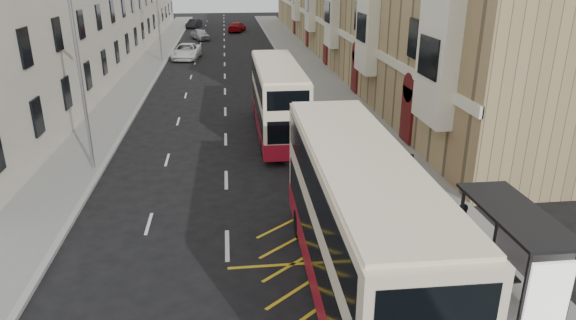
{
  "coord_description": "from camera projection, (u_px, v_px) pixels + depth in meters",
  "views": [
    {
      "loc": [
        0.28,
        -12.14,
        9.35
      ],
      "look_at": [
        2.51,
        6.71,
        2.13
      ],
      "focal_mm": 32.0,
      "sensor_mm": 36.0,
      "label": 1
    }
  ],
  "objects": [
    {
      "name": "pedestrian_far",
      "position": [
        411.0,
        170.0,
        22.51
      ],
      "size": [
        0.93,
        0.87,
        1.54
      ],
      "primitive_type": "imported",
      "rotation": [
        0.0,
        0.0,
        2.43
      ],
      "color": "black",
      "rests_on": "pavement_right"
    },
    {
      "name": "pavement_left",
      "position": [
        132.0,
        87.0,
        41.56
      ],
      "size": [
        3.0,
        120.0,
        0.15
      ],
      "primitive_type": "cube",
      "color": "slate",
      "rests_on": "ground"
    },
    {
      "name": "road_markings",
      "position": [
        224.0,
        56.0,
        56.32
      ],
      "size": [
        10.0,
        110.0,
        0.01
      ],
      "primitive_type": null,
      "color": "silver",
      "rests_on": "ground"
    },
    {
      "name": "double_decker_front",
      "position": [
        357.0,
        225.0,
        14.74
      ],
      "size": [
        2.8,
        11.61,
        4.62
      ],
      "rotation": [
        0.0,
        0.0,
        -0.01
      ],
      "color": "#FCE7C1",
      "rests_on": "ground"
    },
    {
      "name": "pedestrian_mid",
      "position": [
        462.0,
        225.0,
        17.72
      ],
      "size": [
        0.81,
        0.65,
        1.58
      ],
      "primitive_type": "imported",
      "rotation": [
        0.0,
        0.0,
        0.08
      ],
      "color": "black",
      "rests_on": "pavement_right"
    },
    {
      "name": "kerb_left",
      "position": [
        151.0,
        87.0,
        41.72
      ],
      "size": [
        0.25,
        120.0,
        0.15
      ],
      "primitive_type": "cube",
      "color": "#989892",
      "rests_on": "ground"
    },
    {
      "name": "guard_railing",
      "position": [
        385.0,
        195.0,
        20.28
      ],
      "size": [
        0.06,
        6.56,
        1.01
      ],
      "color": "#AA1709",
      "rests_on": "pavement_right"
    },
    {
      "name": "car_dark",
      "position": [
        194.0,
        24.0,
        81.04
      ],
      "size": [
        2.56,
        4.41,
        1.38
      ],
      "primitive_type": "imported",
      "rotation": [
        0.0,
        0.0,
        -0.28
      ],
      "color": "black",
      "rests_on": "ground"
    },
    {
      "name": "car_red",
      "position": [
        237.0,
        27.0,
        76.52
      ],
      "size": [
        3.15,
        5.2,
        1.41
      ],
      "primitive_type": "imported",
      "rotation": [
        0.0,
        0.0,
        2.88
      ],
      "color": "#A0050A",
      "rests_on": "ground"
    },
    {
      "name": "street_lamp_far",
      "position": [
        159.0,
        16.0,
        51.2
      ],
      "size": [
        0.93,
        0.18,
        8.0
      ],
      "color": "gray",
      "rests_on": "pavement_left"
    },
    {
      "name": "pavement_right",
      "position": [
        320.0,
        83.0,
        43.26
      ],
      "size": [
        4.0,
        120.0,
        0.15
      ],
      "primitive_type": "cube",
      "color": "slate",
      "rests_on": "ground"
    },
    {
      "name": "street_lamp_near",
      "position": [
        82.0,
        76.0,
        23.35
      ],
      "size": [
        0.93,
        0.18,
        8.0
      ],
      "color": "gray",
      "rests_on": "pavement_left"
    },
    {
      "name": "kerb_right",
      "position": [
        297.0,
        83.0,
        43.04
      ],
      "size": [
        0.25,
        120.0,
        0.15
      ],
      "primitive_type": "cube",
      "color": "#989892",
      "rests_on": "ground"
    },
    {
      "name": "white_van",
      "position": [
        187.0,
        51.0,
        54.29
      ],
      "size": [
        3.19,
        5.95,
        1.59
      ],
      "primitive_type": "imported",
      "rotation": [
        0.0,
        0.0,
        -0.1
      ],
      "color": "silver",
      "rests_on": "ground"
    },
    {
      "name": "double_decker_rear",
      "position": [
        278.0,
        99.0,
        29.42
      ],
      "size": [
        2.45,
        10.52,
        4.19
      ],
      "rotation": [
        0.0,
        0.0,
        -0.0
      ],
      "color": "#FCE7C1",
      "rests_on": "ground"
    },
    {
      "name": "ground",
      "position": [
        228.0,
        317.0,
        14.56
      ],
      "size": [
        200.0,
        200.0,
        0.0
      ],
      "primitive_type": "plane",
      "color": "black",
      "rests_on": "ground"
    },
    {
      "name": "car_silver",
      "position": [
        200.0,
        34.0,
        68.25
      ],
      "size": [
        3.0,
        4.44,
        1.4
      ],
      "primitive_type": "imported",
      "rotation": [
        0.0,
        0.0,
        0.36
      ],
      "color": "#A4A7AC",
      "rests_on": "ground"
    },
    {
      "name": "bus_shelter",
      "position": [
        525.0,
        240.0,
        14.36
      ],
      "size": [
        1.65,
        4.25,
        2.7
      ],
      "color": "black",
      "rests_on": "pavement_right"
    }
  ]
}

